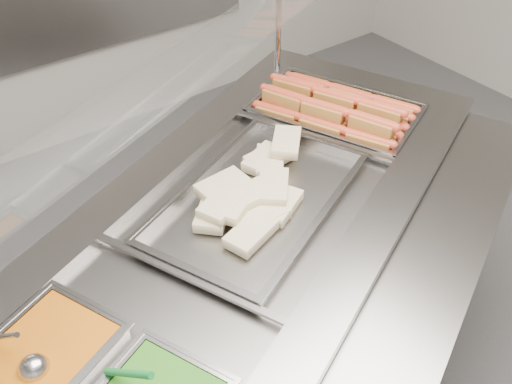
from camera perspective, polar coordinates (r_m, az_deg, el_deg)
steam_counter at (r=2.16m, az=-0.75°, el=-11.47°), size 2.26×1.66×0.99m
tray_rail at (r=1.70m, az=15.85°, el=-9.18°), size 1.92×1.12×0.06m
sneeze_guard at (r=1.68m, az=-8.21°, el=11.49°), size 1.79×1.01×0.48m
pan_hotdogs at (r=2.32m, az=7.91°, el=7.33°), size 0.58×0.70×0.11m
pan_wraps at (r=1.86m, az=0.17°, el=-1.09°), size 0.86×0.70×0.08m
pan_beans at (r=1.57m, az=-20.21°, el=-15.73°), size 0.41×0.37×0.11m
hotdogs_in_buns at (r=2.28m, az=7.84°, el=8.21°), size 0.52×0.64×0.13m
tortilla_wraps at (r=1.86m, az=-0.09°, el=0.33°), size 0.58×0.43×0.07m
ladle at (r=1.50m, az=-21.46°, el=-15.97°), size 0.11×0.20×0.17m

